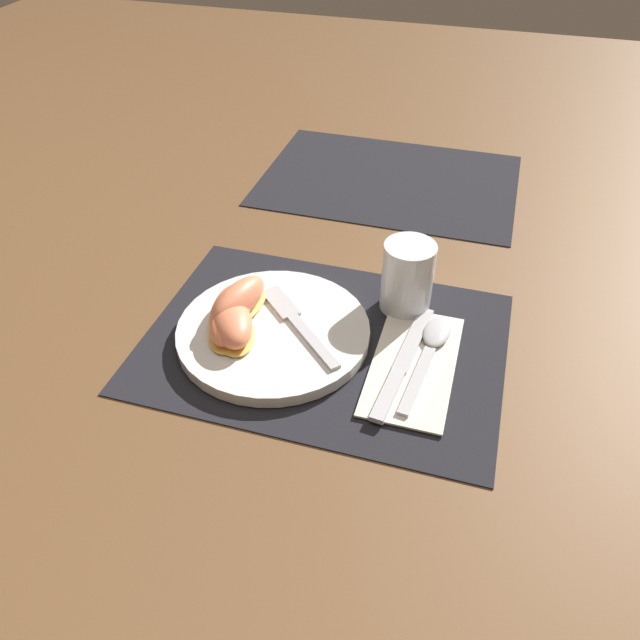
% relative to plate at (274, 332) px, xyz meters
% --- Properties ---
extents(ground_plane, '(3.00, 3.00, 0.00)m').
position_rel_plate_xyz_m(ground_plane, '(0.06, 0.01, -0.01)').
color(ground_plane, brown).
extents(placemat, '(0.45, 0.33, 0.00)m').
position_rel_plate_xyz_m(placemat, '(0.06, 0.01, -0.01)').
color(placemat, black).
rests_on(placemat, ground_plane).
extents(placemat_far, '(0.45, 0.33, 0.00)m').
position_rel_plate_xyz_m(placemat_far, '(0.05, 0.47, -0.01)').
color(placemat_far, black).
rests_on(placemat_far, ground_plane).
extents(plate, '(0.25, 0.25, 0.02)m').
position_rel_plate_xyz_m(plate, '(0.00, 0.00, 0.00)').
color(plate, white).
rests_on(plate, placemat).
extents(juice_glass, '(0.07, 0.07, 0.10)m').
position_rel_plate_xyz_m(juice_glass, '(0.15, 0.11, 0.03)').
color(juice_glass, silver).
rests_on(juice_glass, placemat).
extents(napkin, '(0.10, 0.20, 0.00)m').
position_rel_plate_xyz_m(napkin, '(0.18, -0.00, -0.01)').
color(napkin, silver).
rests_on(napkin, placemat).
extents(knife, '(0.04, 0.21, 0.01)m').
position_rel_plate_xyz_m(knife, '(0.17, -0.01, -0.00)').
color(knife, '#BCBCC1').
rests_on(knife, napkin).
extents(spoon, '(0.04, 0.18, 0.01)m').
position_rel_plate_xyz_m(spoon, '(0.20, 0.03, -0.00)').
color(spoon, '#BCBCC1').
rests_on(spoon, napkin).
extents(fork, '(0.14, 0.14, 0.00)m').
position_rel_plate_xyz_m(fork, '(0.02, 0.02, 0.01)').
color(fork, '#BCBCC1').
rests_on(fork, plate).
extents(citrus_wedge_0, '(0.07, 0.11, 0.05)m').
position_rel_plate_xyz_m(citrus_wedge_0, '(-0.05, 0.01, 0.03)').
color(citrus_wedge_0, '#F7C656').
rests_on(citrus_wedge_0, plate).
extents(citrus_wedge_1, '(0.08, 0.13, 0.03)m').
position_rel_plate_xyz_m(citrus_wedge_1, '(-0.05, -0.01, 0.02)').
color(citrus_wedge_1, '#F7C656').
rests_on(citrus_wedge_1, plate).
extents(citrus_wedge_2, '(0.09, 0.11, 0.04)m').
position_rel_plate_xyz_m(citrus_wedge_2, '(-0.04, -0.03, 0.02)').
color(citrus_wedge_2, '#F7C656').
rests_on(citrus_wedge_2, plate).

